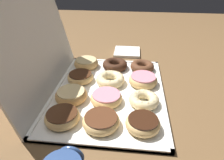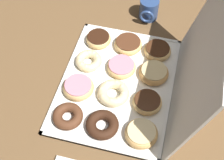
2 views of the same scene
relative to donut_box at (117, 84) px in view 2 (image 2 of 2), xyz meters
name	(u,v)px [view 2 (image 2 of 2)]	position (x,y,z in m)	size (l,w,h in m)	color
ground_plane	(117,85)	(0.00, 0.00, -0.01)	(3.00, 3.00, 0.00)	brown
donut_box	(117,84)	(0.00, 0.00, 0.00)	(0.56, 0.43, 0.01)	white
box_lid_open	(196,65)	(0.00, 0.27, 0.20)	(0.56, 0.43, 0.01)	white
chocolate_frosted_donut_0	(98,39)	(-0.19, -0.13, 0.02)	(0.11, 0.11, 0.04)	#E5B770
cruller_donut_1	(89,61)	(-0.07, -0.14, 0.02)	(0.11, 0.11, 0.04)	beige
pink_frosted_donut_2	(78,87)	(0.07, -0.14, 0.03)	(0.12, 0.12, 0.04)	#E5B770
chocolate_cake_ring_donut_3	(68,116)	(0.20, -0.14, 0.02)	(0.11, 0.11, 0.04)	#59331E
chocolate_frosted_donut_4	(128,44)	(-0.20, 0.00, 0.02)	(0.12, 0.12, 0.04)	#E5B770
pink_frosted_donut_5	(122,67)	(-0.07, 0.00, 0.02)	(0.12, 0.12, 0.03)	#E5B770
cruller_donut_6	(112,93)	(0.06, 0.00, 0.02)	(0.12, 0.12, 0.04)	beige
chocolate_cake_ring_donut_7	(102,125)	(0.20, -0.01, 0.02)	(0.12, 0.12, 0.04)	#381E11
chocolate_frosted_donut_8	(157,50)	(-0.19, 0.13, 0.02)	(0.11, 0.11, 0.04)	#E5B770
glazed_ring_donut_9	(154,73)	(-0.07, 0.13, 0.03)	(0.12, 0.12, 0.04)	tan
chocolate_frosted_donut_10	(147,102)	(0.07, 0.13, 0.02)	(0.11, 0.11, 0.04)	#E5B770
glazed_ring_donut_11	(141,133)	(0.20, 0.14, 0.03)	(0.12, 0.12, 0.04)	tan
coffee_mug	(149,9)	(-0.41, 0.05, 0.05)	(0.11, 0.09, 0.10)	navy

